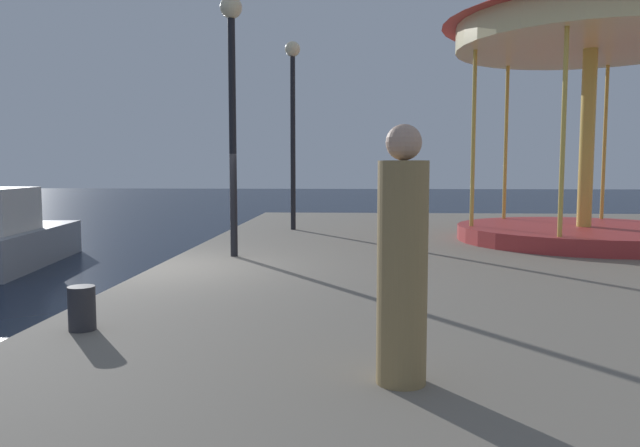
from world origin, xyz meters
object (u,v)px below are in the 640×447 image
object	(u,v)px
motorboat_grey	(8,238)
person_near_carousel	(402,264)
bollard_south	(82,308)
carousel	(591,31)
lamp_post_far_end	(293,102)
lamp_post_mid_promenade	(232,80)

from	to	relation	value
motorboat_grey	person_near_carousel	distance (m)	12.54
bollard_south	motorboat_grey	bearing A→B (deg)	124.09
carousel	lamp_post_far_end	distance (m)	6.51
carousel	lamp_post_far_end	world-z (taller)	carousel
carousel	lamp_post_mid_promenade	size ratio (longest dim) A/B	1.36
lamp_post_mid_promenade	lamp_post_far_end	distance (m)	4.55
bollard_south	lamp_post_mid_promenade	bearing A→B (deg)	84.46
lamp_post_far_end	person_near_carousel	world-z (taller)	lamp_post_far_end
carousel	bollard_south	xyz separation A→B (m)	(-7.06, -7.13, -3.93)
person_near_carousel	bollard_south	bearing A→B (deg)	156.68
motorboat_grey	lamp_post_mid_promenade	world-z (taller)	lamp_post_mid_promenade
motorboat_grey	person_near_carousel	bearing A→B (deg)	-48.43
carousel	person_near_carousel	distance (m)	9.93
lamp_post_mid_promenade	motorboat_grey	bearing A→B (deg)	149.69
carousel	bollard_south	world-z (taller)	carousel
motorboat_grey	lamp_post_mid_promenade	xyz separation A→B (m)	(5.98, -3.49, 3.03)
carousel	lamp_post_far_end	size ratio (longest dim) A/B	1.30
motorboat_grey	carousel	world-z (taller)	carousel
lamp_post_mid_promenade	person_near_carousel	world-z (taller)	lamp_post_mid_promenade
lamp_post_far_end	motorboat_grey	bearing A→B (deg)	-171.08
motorboat_grey	carousel	xyz separation A→B (m)	(12.58, -1.03, 4.26)
motorboat_grey	bollard_south	xyz separation A→B (m)	(5.52, -8.16, 0.33)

